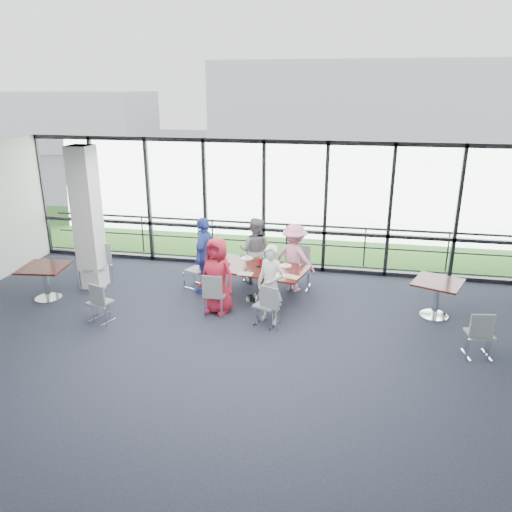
% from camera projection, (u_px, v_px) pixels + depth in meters
% --- Properties ---
extents(floor, '(12.00, 10.00, 0.02)m').
position_uv_depth(floor, '(208.00, 372.00, 8.09)').
color(floor, '#1D202D').
rests_on(floor, ground).
extents(ceiling, '(12.00, 10.00, 0.04)m').
position_uv_depth(ceiling, '(201.00, 174.00, 7.05)').
color(ceiling, silver).
rests_on(ceiling, ground).
extents(curtain_wall_back, '(12.00, 0.10, 3.20)m').
position_uv_depth(curtain_wall_back, '(264.00, 206.00, 12.21)').
color(curtain_wall_back, white).
rests_on(curtain_wall_back, ground).
extents(structural_column, '(0.50, 0.50, 3.20)m').
position_uv_depth(structural_column, '(88.00, 219.00, 11.02)').
color(structural_column, silver).
rests_on(structural_column, ground).
extents(apron, '(80.00, 70.00, 0.02)m').
position_uv_depth(apron, '(290.00, 219.00, 17.37)').
color(apron, gray).
rests_on(apron, ground).
extents(grass_strip, '(80.00, 5.00, 0.01)m').
position_uv_depth(grass_strip, '(281.00, 234.00, 15.51)').
color(grass_strip, '#2C531B').
rests_on(grass_strip, ground).
extents(hangar_main, '(24.00, 10.00, 6.00)m').
position_uv_depth(hangar_main, '(386.00, 106.00, 36.07)').
color(hangar_main, silver).
rests_on(hangar_main, ground).
extents(hangar_aux, '(10.00, 6.00, 4.00)m').
position_uv_depth(hangar_aux, '(80.00, 120.00, 36.75)').
color(hangar_aux, silver).
rests_on(hangar_aux, ground).
extents(guard_rail, '(12.00, 0.06, 0.06)m').
position_uv_depth(guard_rail, '(268.00, 242.00, 13.12)').
color(guard_rail, '#2D2D33').
rests_on(guard_rail, ground).
extents(main_table, '(2.20, 1.52, 0.75)m').
position_uv_depth(main_table, '(259.00, 272.00, 10.58)').
color(main_table, '#330E0E').
rests_on(main_table, ground).
extents(side_table_left, '(1.02, 1.02, 0.75)m').
position_uv_depth(side_table_left, '(45.00, 271.00, 10.63)').
color(side_table_left, '#330E0E').
rests_on(side_table_left, ground).
extents(side_table_right, '(1.13, 1.13, 0.75)m').
position_uv_depth(side_table_right, '(437.00, 287.00, 9.81)').
color(side_table_right, '#330E0E').
rests_on(side_table_right, ground).
extents(diner_near_left, '(0.88, 0.71, 1.57)m').
position_uv_depth(diner_near_left, '(218.00, 276.00, 9.97)').
color(diner_near_left, '#B01C30').
rests_on(diner_near_left, ground).
extents(diner_near_right, '(0.68, 0.60, 1.56)m').
position_uv_depth(diner_near_right, '(271.00, 284.00, 9.55)').
color(diner_near_right, silver).
rests_on(diner_near_right, ground).
extents(diner_far_left, '(0.79, 0.52, 1.56)m').
position_uv_depth(diner_far_left, '(255.00, 251.00, 11.50)').
color(diner_far_left, slate).
rests_on(diner_far_left, ground).
extents(diner_far_right, '(1.11, 0.86, 1.54)m').
position_uv_depth(diner_far_right, '(294.00, 258.00, 11.06)').
color(diner_far_right, pink).
rests_on(diner_far_right, ground).
extents(diner_end, '(0.60, 1.03, 1.70)m').
position_uv_depth(diner_end, '(205.00, 255.00, 11.00)').
color(diner_end, '#374AA9').
rests_on(diner_end, ground).
extents(chair_main_nl, '(0.44, 0.44, 0.86)m').
position_uv_depth(chair_main_nl, '(215.00, 294.00, 9.99)').
color(chair_main_nl, gray).
rests_on(chair_main_nl, ground).
extents(chair_main_nr, '(0.55, 0.55, 0.85)m').
position_uv_depth(chair_main_nr, '(267.00, 305.00, 9.50)').
color(chair_main_nr, gray).
rests_on(chair_main_nr, ground).
extents(chair_main_fl, '(0.49, 0.49, 0.93)m').
position_uv_depth(chair_main_fl, '(254.00, 261.00, 11.79)').
color(chair_main_fl, gray).
rests_on(chair_main_fl, ground).
extents(chair_main_fr, '(0.50, 0.50, 0.94)m').
position_uv_depth(chair_main_fr, '(300.00, 269.00, 11.28)').
color(chair_main_fr, gray).
rests_on(chair_main_fr, ground).
extents(chair_main_end, '(0.55, 0.55, 0.86)m').
position_uv_depth(chair_main_end, '(197.00, 270.00, 11.31)').
color(chair_main_end, gray).
rests_on(chair_main_end, ground).
extents(chair_spare_la, '(0.50, 0.50, 0.81)m').
position_uv_depth(chair_spare_la, '(100.00, 302.00, 9.68)').
color(chair_spare_la, gray).
rests_on(chair_spare_la, ground).
extents(chair_spare_lb, '(0.59, 0.59, 0.95)m').
position_uv_depth(chair_spare_lb, '(95.00, 267.00, 11.34)').
color(chair_spare_lb, gray).
rests_on(chair_spare_lb, ground).
extents(chair_spare_r, '(0.47, 0.47, 0.84)m').
position_uv_depth(chair_spare_r, '(479.00, 334.00, 8.40)').
color(chair_spare_r, gray).
rests_on(chair_spare_r, ground).
extents(plate_nl, '(0.25, 0.25, 0.01)m').
position_uv_depth(plate_nl, '(226.00, 269.00, 10.41)').
color(plate_nl, white).
rests_on(plate_nl, main_table).
extents(plate_nr, '(0.26, 0.26, 0.01)m').
position_uv_depth(plate_nr, '(279.00, 275.00, 10.06)').
color(plate_nr, white).
rests_on(plate_nr, main_table).
extents(plate_fl, '(0.28, 0.28, 0.01)m').
position_uv_depth(plate_fl, '(247.00, 258.00, 11.08)').
color(plate_fl, white).
rests_on(plate_fl, main_table).
extents(plate_fr, '(0.26, 0.26, 0.01)m').
position_uv_depth(plate_fr, '(285.00, 266.00, 10.61)').
color(plate_fr, white).
rests_on(plate_fr, main_table).
extents(plate_end, '(0.26, 0.26, 0.01)m').
position_uv_depth(plate_end, '(222.00, 262.00, 10.86)').
color(plate_end, white).
rests_on(plate_end, main_table).
extents(tumbler_a, '(0.07, 0.07, 0.14)m').
position_uv_depth(tumbler_a, '(245.00, 267.00, 10.36)').
color(tumbler_a, white).
rests_on(tumbler_a, main_table).
extents(tumbler_b, '(0.07, 0.07, 0.14)m').
position_uv_depth(tumbler_b, '(268.00, 268.00, 10.29)').
color(tumbler_b, white).
rests_on(tumbler_b, main_table).
extents(tumbler_c, '(0.07, 0.07, 0.13)m').
position_uv_depth(tumbler_c, '(267.00, 261.00, 10.73)').
color(tumbler_c, white).
rests_on(tumbler_c, main_table).
extents(tumbler_d, '(0.07, 0.07, 0.15)m').
position_uv_depth(tumbler_d, '(228.00, 262.00, 10.67)').
color(tumbler_d, white).
rests_on(tumbler_d, main_table).
extents(menu_a, '(0.32, 0.22, 0.00)m').
position_uv_depth(menu_a, '(245.00, 274.00, 10.16)').
color(menu_a, beige).
rests_on(menu_a, main_table).
extents(menu_b, '(0.36, 0.30, 0.00)m').
position_uv_depth(menu_b, '(292.00, 277.00, 10.01)').
color(menu_b, beige).
rests_on(menu_b, main_table).
extents(menu_c, '(0.38, 0.36, 0.00)m').
position_uv_depth(menu_c, '(271.00, 261.00, 10.88)').
color(menu_c, beige).
rests_on(menu_c, main_table).
extents(condiment_caddy, '(0.10, 0.07, 0.04)m').
position_uv_depth(condiment_caddy, '(259.00, 266.00, 10.53)').
color(condiment_caddy, black).
rests_on(condiment_caddy, main_table).
extents(ketchup_bottle, '(0.06, 0.06, 0.18)m').
position_uv_depth(ketchup_bottle, '(260.00, 263.00, 10.54)').
color(ketchup_bottle, '#A80012').
rests_on(ketchup_bottle, main_table).
extents(green_bottle, '(0.05, 0.05, 0.20)m').
position_uv_depth(green_bottle, '(263.00, 262.00, 10.57)').
color(green_bottle, '#1C7A36').
rests_on(green_bottle, main_table).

